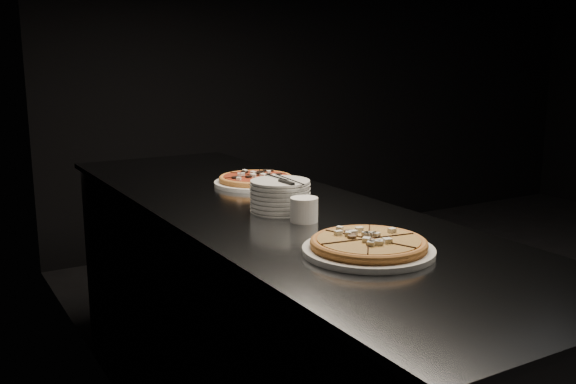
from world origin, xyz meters
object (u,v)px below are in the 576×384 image
cutlery (285,180)px  counter (269,332)px  pizza_tomato (256,180)px  pizza_mushroom (369,246)px  ramekin (304,209)px  plate_stack (280,196)px

cutlery → counter: bearing=88.7°
counter → pizza_tomato: 0.60m
counter → pizza_mushroom: (-0.04, -0.61, 0.48)m
pizza_tomato → ramekin: ramekin is taller
pizza_mushroom → cutlery: size_ratio=1.66×
plate_stack → counter: bearing=86.7°
counter → pizza_mushroom: pizza_mushroom is taller
pizza_tomato → cutlery: bearing=-105.9°
pizza_mushroom → ramekin: ramekin is taller
pizza_mushroom → pizza_tomato: pizza_mushroom is taller
pizza_tomato → ramekin: size_ratio=3.83×
plate_stack → cutlery: size_ratio=0.94×
pizza_mushroom → cutlery: 0.51m
pizza_mushroom → counter: bearing=86.1°
pizza_mushroom → pizza_tomato: 0.95m
ramekin → pizza_tomato: bearing=76.6°
pizza_mushroom → ramekin: 0.36m
pizza_mushroom → plate_stack: size_ratio=1.76×
ramekin → counter: bearing=87.5°
pizza_tomato → plate_stack: bearing=-107.4°
pizza_tomato → plate_stack: (-0.13, -0.42, 0.03)m
pizza_mushroom → plate_stack: plate_stack is taller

